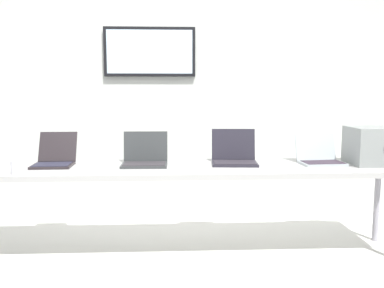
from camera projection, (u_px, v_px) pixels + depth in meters
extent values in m
cube|color=silver|center=(173.00, 258.00, 3.32)|extent=(8.00, 8.00, 0.04)
cube|color=silver|center=(172.00, 91.00, 4.27)|extent=(8.00, 0.06, 2.64)
cube|color=black|center=(150.00, 52.00, 4.15)|extent=(0.92, 0.05, 0.49)
cube|color=silver|center=(149.00, 52.00, 4.14)|extent=(0.86, 0.02, 0.43)
cube|color=#ACAAA7|center=(173.00, 169.00, 3.23)|extent=(3.78, 0.70, 0.04)
cylinder|color=#94919C|center=(377.00, 203.00, 3.60)|extent=(0.05, 0.05, 0.69)
cube|color=gray|center=(375.00, 146.00, 3.30)|extent=(0.41, 0.35, 0.30)
cube|color=#272124|center=(53.00, 165.00, 3.20)|extent=(0.31, 0.27, 0.02)
cube|color=#272637|center=(52.00, 164.00, 3.19)|extent=(0.28, 0.22, 0.00)
cube|color=#272124|center=(58.00, 147.00, 3.37)|extent=(0.30, 0.13, 0.23)
cube|color=#19242D|center=(58.00, 147.00, 3.38)|extent=(0.28, 0.11, 0.21)
cube|color=#363839|center=(144.00, 165.00, 3.23)|extent=(0.36, 0.25, 0.02)
cube|color=#312D31|center=(144.00, 164.00, 3.21)|extent=(0.33, 0.20, 0.00)
cube|color=#363839|center=(145.00, 146.00, 3.35)|extent=(0.36, 0.05, 0.24)
cube|color=black|center=(145.00, 146.00, 3.35)|extent=(0.33, 0.04, 0.21)
cube|color=#25232D|center=(234.00, 163.00, 3.30)|extent=(0.38, 0.29, 0.02)
cube|color=#2D2830|center=(234.00, 162.00, 3.28)|extent=(0.35, 0.24, 0.00)
cube|color=#25232D|center=(233.00, 144.00, 3.44)|extent=(0.36, 0.09, 0.25)
cube|color=#2C5B3A|center=(233.00, 144.00, 3.44)|extent=(0.33, 0.08, 0.23)
cube|color=#AAB3B7|center=(322.00, 163.00, 3.30)|extent=(0.35, 0.25, 0.02)
cube|color=#342834|center=(323.00, 162.00, 3.28)|extent=(0.32, 0.20, 0.00)
cube|color=#AAB3B7|center=(315.00, 147.00, 3.43)|extent=(0.34, 0.10, 0.21)
cube|color=#28633A|center=(315.00, 147.00, 3.43)|extent=(0.31, 0.08, 0.19)
cylinder|color=white|center=(17.00, 167.00, 2.92)|extent=(0.08, 0.08, 0.10)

